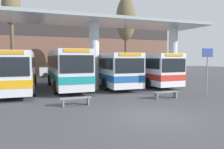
% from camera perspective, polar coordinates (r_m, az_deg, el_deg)
% --- Properties ---
extents(ground_plane, '(100.00, 100.00, 0.00)m').
position_cam_1_polar(ground_plane, '(10.59, 10.36, -10.70)').
color(ground_plane, '#4C4C51').
extents(townhouse_backdrop, '(40.00, 0.58, 8.08)m').
position_cam_1_polar(townhouse_backdrop, '(36.73, -12.77, 7.34)').
color(townhouse_backdrop, brown).
rests_on(townhouse_backdrop, ground_plane).
extents(station_canopy, '(21.33, 5.26, 6.00)m').
position_cam_1_polar(station_canopy, '(19.07, -4.69, 11.01)').
color(station_canopy, silver).
rests_on(station_canopy, ground_plane).
extents(transit_bus_left_bay, '(3.20, 11.11, 3.22)m').
position_cam_1_polar(transit_bus_left_bay, '(19.77, -23.51, 1.30)').
color(transit_bus_left_bay, silver).
rests_on(transit_bus_left_bay, ground_plane).
extents(transit_bus_center_bay, '(2.90, 10.17, 3.38)m').
position_cam_1_polar(transit_bus_center_bay, '(20.04, -11.87, 1.84)').
color(transit_bus_center_bay, silver).
rests_on(transit_bus_center_bay, ground_plane).
extents(transit_bus_right_bay, '(3.07, 11.85, 3.13)m').
position_cam_1_polar(transit_bus_right_bay, '(21.93, -1.53, 1.82)').
color(transit_bus_right_bay, silver).
rests_on(transit_bus_right_bay, ground_plane).
extents(transit_bus_far_right_bay, '(2.85, 10.40, 3.11)m').
position_cam_1_polar(transit_bus_far_right_bay, '(22.84, 7.94, 1.82)').
color(transit_bus_far_right_bay, white).
rests_on(transit_bus_far_right_bay, ground_plane).
extents(waiting_bench_mid_platform, '(1.87, 0.44, 0.46)m').
position_cam_1_polar(waiting_bench_mid_platform, '(15.22, 13.86, -4.80)').
color(waiting_bench_mid_platform, gray).
rests_on(waiting_bench_mid_platform, ground_plane).
extents(waiting_bench_far_platform, '(1.81, 0.44, 0.46)m').
position_cam_1_polar(waiting_bench_far_platform, '(12.78, -9.45, -6.48)').
color(waiting_bench_far_platform, gray).
rests_on(waiting_bench_far_platform, ground_plane).
extents(info_sign_platform, '(0.90, 0.09, 3.40)m').
position_cam_1_polar(info_sign_platform, '(16.71, 23.64, 2.84)').
color(info_sign_platform, gray).
rests_on(info_sign_platform, ground_plane).
extents(poplar_tree_behind_left, '(1.93, 1.93, 10.56)m').
position_cam_1_polar(poplar_tree_behind_left, '(27.20, -24.85, 15.33)').
color(poplar_tree_behind_left, brown).
rests_on(poplar_tree_behind_left, ground_plane).
extents(poplar_tree_behind_right, '(2.57, 2.57, 10.67)m').
position_cam_1_polar(poplar_tree_behind_right, '(29.43, 3.66, 14.16)').
color(poplar_tree_behind_right, brown).
rests_on(poplar_tree_behind_right, ground_plane).
extents(parked_car_street, '(4.41, 2.28, 2.10)m').
position_cam_1_polar(parked_car_street, '(32.30, -14.59, 1.18)').
color(parked_car_street, silver).
rests_on(parked_car_street, ground_plane).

